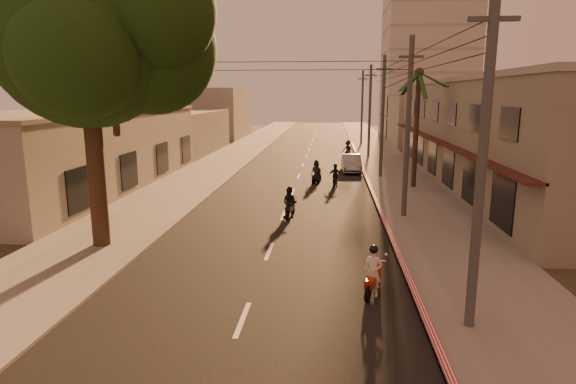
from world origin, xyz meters
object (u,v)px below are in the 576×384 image
Objects in this scene: scooter_red at (373,273)px; scooter_far_b at (348,150)px; palm_tree at (419,79)px; scooter_mid_b at (335,176)px; scooter_mid_a at (290,204)px; broadleaf_tree at (97,35)px; parked_car at (351,163)px; scooter_far_a at (316,173)px.

scooter_far_b is at bearing 109.10° from scooter_red.
scooter_mid_b is (-5.25, 0.10, -6.43)m from palm_tree.
scooter_far_b is (3.75, 24.09, 0.05)m from scooter_mid_a.
scooter_red is (10.40, -4.13, -7.73)m from broadleaf_tree.
palm_tree is at bearing -61.56° from parked_car.
scooter_red reaches higher than scooter_mid_a.
scooter_far_a is (8.05, 15.22, -7.71)m from broadleaf_tree.
scooter_far_a is 5.95m from parked_car.
broadleaf_tree is 7.24× the size of scooter_red.
broadleaf_tree is at bearing -136.52° from palm_tree.
scooter_mid_b is 6.72m from parked_car.
broadleaf_tree is 18.50m from scooter_mid_b.
scooter_far_a reaches higher than parked_car.
scooter_mid_b is 0.98× the size of scooter_far_a.
palm_tree is at bearing 2.93° from scooter_mid_b.
broadleaf_tree is 6.86× the size of scooter_far_b.
scooter_far_b is 0.41× the size of parked_car.
scooter_far_b is (2.69, 14.14, 0.05)m from scooter_far_a.
scooter_far_a is at bearing -84.47° from scooter_far_b.
scooter_mid_a is (7.00, 5.27, -7.72)m from broadleaf_tree.
scooter_mid_a is 0.96× the size of scooter_far_b.
scooter_mid_b is 0.93× the size of scooter_far_b.
scooter_mid_a is (-7.62, -8.58, -6.39)m from palm_tree.
parked_car is (10.74, 20.53, -7.78)m from broadleaf_tree.
palm_tree is 4.85× the size of scooter_mid_a.
parked_car is at bearing 108.91° from scooter_red.
palm_tree reaches higher than scooter_far_b.
scooter_red is 10.00m from scooter_mid_a.
scooter_far_a is at bearing -118.55° from parked_car.
broadleaf_tree is at bearing -119.31° from parked_car.
scooter_far_a reaches higher than scooter_mid_a.
scooter_far_b is 8.83m from parked_car.
scooter_red is at bearing -103.19° from palm_tree.
broadleaf_tree is 7.37× the size of scooter_mid_b.
scooter_far_b is at bearing 104.01° from palm_tree.
scooter_far_b reaches higher than scooter_mid_b.
parked_car is (2.69, 5.31, -0.07)m from scooter_far_a.
scooter_far_b reaches higher than scooter_far_a.
scooter_mid_a is at bearing -82.52° from scooter_far_b.
scooter_far_a is (-1.31, 1.27, 0.04)m from scooter_mid_b.
broadleaf_tree reaches higher than parked_car.
scooter_far_a is at bearing 139.99° from scooter_mid_b.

